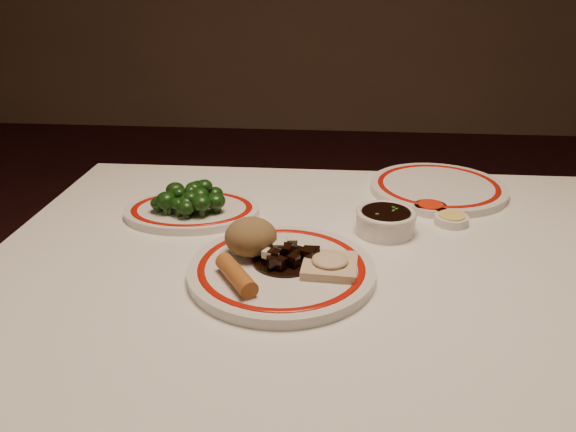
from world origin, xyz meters
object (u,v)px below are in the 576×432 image
(rice_mound, at_px, (251,237))
(broccoli_pile, at_px, (190,198))
(spring_roll, at_px, (236,275))
(soy_bowl, at_px, (385,222))
(fried_wonton, at_px, (330,263))
(stirfry_heap, at_px, (286,256))
(main_plate, at_px, (282,270))
(broccoli_plate, at_px, (192,211))
(dining_table, at_px, (339,307))

(rice_mound, bearing_deg, broccoli_pile, 129.08)
(rice_mound, xyz_separation_m, broccoli_pile, (-0.14, 0.18, -0.01))
(spring_roll, bearing_deg, soy_bowl, 12.15)
(rice_mound, xyz_separation_m, fried_wonton, (0.13, -0.04, -0.02))
(fried_wonton, relative_size, stirfry_heap, 0.83)
(broccoli_pile, bearing_deg, rice_mound, -50.92)
(spring_roll, bearing_deg, fried_wonton, -11.05)
(broccoli_pile, bearing_deg, main_plate, -47.33)
(broccoli_plate, bearing_deg, dining_table, -28.95)
(rice_mound, distance_m, broccoli_pile, 0.23)
(broccoli_plate, distance_m, broccoli_pile, 0.03)
(main_plate, relative_size, rice_mound, 3.74)
(rice_mound, distance_m, fried_wonton, 0.14)
(fried_wonton, xyz_separation_m, soy_bowl, (0.10, 0.18, -0.01))
(spring_roll, bearing_deg, broccoli_pile, 84.17)
(dining_table, bearing_deg, main_plate, -148.55)
(rice_mound, distance_m, soy_bowl, 0.27)
(rice_mound, relative_size, broccoli_plate, 0.30)
(stirfry_heap, bearing_deg, broccoli_plate, 134.64)
(rice_mound, relative_size, fried_wonton, 0.96)
(dining_table, xyz_separation_m, rice_mound, (-0.15, -0.02, 0.14))
(spring_roll, xyz_separation_m, stirfry_heap, (0.07, 0.07, -0.00))
(dining_table, bearing_deg, spring_roll, -143.52)
(dining_table, xyz_separation_m, main_plate, (-0.09, -0.06, 0.10))
(dining_table, distance_m, soy_bowl, 0.18)
(main_plate, bearing_deg, stirfry_heap, 63.79)
(dining_table, height_order, fried_wonton, fried_wonton)
(stirfry_heap, xyz_separation_m, broccoli_pile, (-0.20, 0.20, 0.01))
(main_plate, distance_m, fried_wonton, 0.08)
(fried_wonton, bearing_deg, stirfry_heap, 165.93)
(rice_mound, xyz_separation_m, broccoli_plate, (-0.14, 0.18, -0.04))
(stirfry_heap, bearing_deg, broccoli_pile, 135.40)
(main_plate, height_order, soy_bowl, soy_bowl)
(dining_table, bearing_deg, rice_mound, -171.86)
(broccoli_pile, relative_size, soy_bowl, 1.34)
(rice_mound, height_order, stirfry_heap, rice_mound)
(spring_roll, bearing_deg, stirfry_heap, 13.77)
(dining_table, relative_size, fried_wonton, 13.51)
(rice_mound, height_order, soy_bowl, rice_mound)
(broccoli_pile, distance_m, soy_bowl, 0.37)
(fried_wonton, bearing_deg, soy_bowl, 61.05)
(spring_roll, height_order, broccoli_pile, broccoli_pile)
(stirfry_heap, distance_m, soy_bowl, 0.23)
(spring_roll, bearing_deg, main_plate, 10.76)
(stirfry_heap, relative_size, broccoli_pile, 0.74)
(main_plate, distance_m, broccoli_plate, 0.29)
(fried_wonton, relative_size, soy_bowl, 0.83)
(broccoli_pile, height_order, soy_bowl, broccoli_pile)
(broccoli_plate, height_order, soy_bowl, soy_bowl)
(soy_bowl, bearing_deg, dining_table, -124.45)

